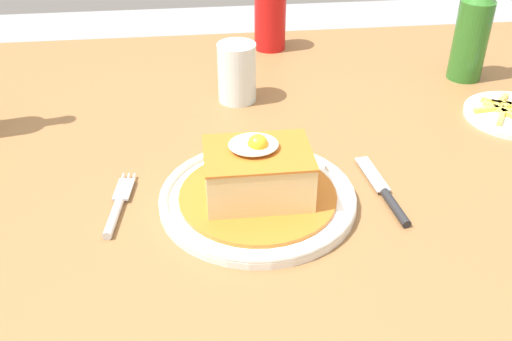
{
  "coord_description": "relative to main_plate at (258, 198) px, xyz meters",
  "views": [
    {
      "loc": [
        -0.12,
        -0.8,
        1.22
      ],
      "look_at": [
        -0.05,
        -0.15,
        0.78
      ],
      "focal_mm": 41.18,
      "sensor_mm": 36.0,
      "label": 1
    }
  ],
  "objects": [
    {
      "name": "sandwich_meal",
      "position": [
        -0.0,
        0.0,
        0.03
      ],
      "size": [
        0.21,
        0.21,
        0.1
      ],
      "color": "#C66B23",
      "rests_on": "main_plate"
    },
    {
      "name": "drinking_glass",
      "position": [
        0.0,
        0.32,
        0.04
      ],
      "size": [
        0.07,
        0.07,
        0.1
      ],
      "color": "#3F2314",
      "rests_on": "dining_table"
    },
    {
      "name": "knife",
      "position": [
        0.18,
        -0.02,
        -0.0
      ],
      "size": [
        0.03,
        0.17,
        0.01
      ],
      "color": "#262628",
      "rests_on": "dining_table"
    },
    {
      "name": "beer_bottle_green",
      "position": [
        0.44,
        0.36,
        0.09
      ],
      "size": [
        0.06,
        0.06,
        0.27
      ],
      "color": "#2D6B23",
      "rests_on": "dining_table"
    },
    {
      "name": "main_plate",
      "position": [
        0.0,
        0.0,
        0.0
      ],
      "size": [
        0.27,
        0.27,
        0.02
      ],
      "color": "white",
      "rests_on": "dining_table"
    },
    {
      "name": "fork",
      "position": [
        -0.19,
        0.0,
        -0.0
      ],
      "size": [
        0.03,
        0.14,
        0.01
      ],
      "color": "silver",
      "rests_on": "dining_table"
    },
    {
      "name": "soda_can",
      "position": [
        0.09,
        0.55,
        0.05
      ],
      "size": [
        0.07,
        0.07,
        0.12
      ],
      "color": "red",
      "rests_on": "dining_table"
    },
    {
      "name": "dining_table",
      "position": [
        0.05,
        0.17,
        -0.1
      ],
      "size": [
        1.45,
        0.98,
        0.74
      ],
      "color": "olive",
      "rests_on": "ground_plane"
    }
  ]
}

